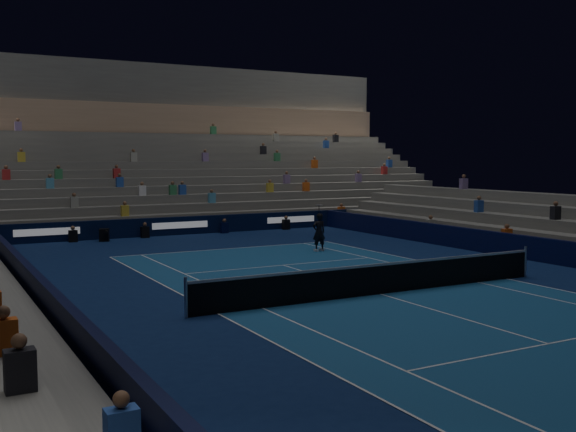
# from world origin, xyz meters

# --- Properties ---
(ground) EXTENTS (90.00, 90.00, 0.00)m
(ground) POSITION_xyz_m (0.00, 0.00, 0.00)
(ground) COLOR #0C1D49
(ground) RESTS_ON ground
(court_surface) EXTENTS (10.97, 23.77, 0.01)m
(court_surface) POSITION_xyz_m (0.00, 0.00, 0.01)
(court_surface) COLOR navy
(court_surface) RESTS_ON ground
(sponsor_barrier_far) EXTENTS (44.00, 0.25, 1.00)m
(sponsor_barrier_far) POSITION_xyz_m (0.00, 18.50, 0.50)
(sponsor_barrier_far) COLOR black
(sponsor_barrier_far) RESTS_ON ground
(sponsor_barrier_west) EXTENTS (0.25, 37.00, 1.00)m
(sponsor_barrier_west) POSITION_xyz_m (-9.70, 0.00, 0.50)
(sponsor_barrier_west) COLOR black
(sponsor_barrier_west) RESTS_ON ground
(grandstand_main) EXTENTS (44.00, 15.20, 11.20)m
(grandstand_main) POSITION_xyz_m (0.00, 27.90, 3.38)
(grandstand_main) COLOR #5E5E5A
(grandstand_main) RESTS_ON ground
(tennis_net) EXTENTS (12.90, 0.10, 1.10)m
(tennis_net) POSITION_xyz_m (0.00, 0.00, 0.50)
(tennis_net) COLOR #B2B2B7
(tennis_net) RESTS_ON ground
(tennis_player) EXTENTS (0.66, 0.46, 1.74)m
(tennis_player) POSITION_xyz_m (3.37, 9.20, 0.87)
(tennis_player) COLOR black
(tennis_player) RESTS_ON ground
(broadcast_camera) EXTENTS (0.64, 1.01, 0.64)m
(broadcast_camera) POSITION_xyz_m (-4.34, 17.61, 0.33)
(broadcast_camera) COLOR black
(broadcast_camera) RESTS_ON ground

